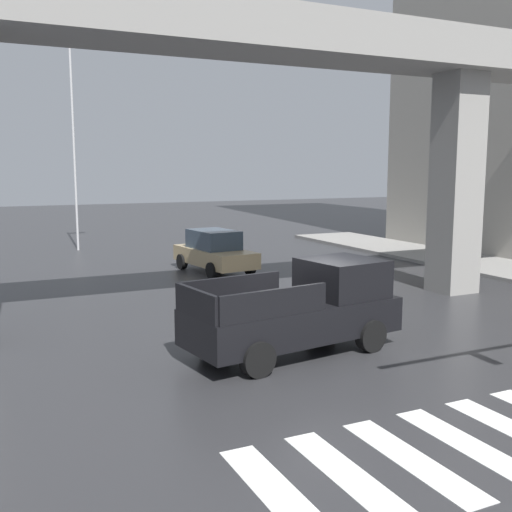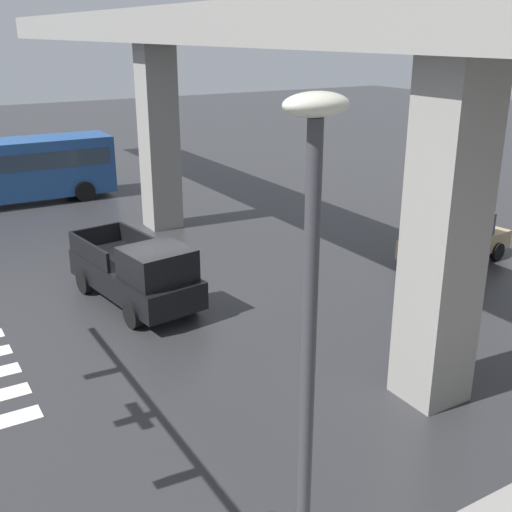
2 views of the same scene
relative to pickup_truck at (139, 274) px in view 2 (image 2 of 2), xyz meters
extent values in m
plane|color=#2D2D30|center=(0.42, 0.50, -0.99)|extent=(120.00, 120.00, 0.00)
cube|color=gray|center=(0.42, 3.78, 6.97)|extent=(53.35, 2.56, 1.20)
cube|color=gray|center=(-7.23, 3.78, 2.69)|extent=(1.30, 1.30, 7.36)
cube|color=gray|center=(8.08, 3.78, 2.69)|extent=(1.30, 1.30, 7.36)
cube|color=black|center=(-0.30, -0.04, -0.21)|extent=(5.31, 2.58, 0.80)
cube|color=black|center=(1.14, 0.16, 0.64)|extent=(1.92, 1.96, 0.90)
cube|color=#3F5160|center=(1.60, 0.22, 0.64)|extent=(0.33, 1.67, 0.77)
cube|color=black|center=(-1.55, 0.67, 0.49)|extent=(2.64, 0.46, 0.60)
cube|color=black|center=(-1.32, -1.06, 0.49)|extent=(2.64, 0.46, 0.60)
cube|color=black|center=(-2.77, -0.38, 0.49)|extent=(0.34, 1.75, 0.60)
cylinder|color=black|center=(1.14, 1.07, -0.61)|extent=(0.79, 0.38, 0.76)
cylinder|color=black|center=(1.39, -0.72, -0.61)|extent=(0.79, 0.38, 0.76)
cylinder|color=black|center=(-1.99, 0.64, -0.61)|extent=(0.79, 0.38, 0.76)
cylinder|color=black|center=(-1.74, -1.15, -0.61)|extent=(0.79, 0.38, 0.76)
cube|color=#2D3D4C|center=(-14.27, 3.78, 0.99)|extent=(2.25, 0.12, 1.49)
cylinder|color=black|center=(-15.52, 2.22, -0.51)|extent=(0.37, 0.97, 0.96)
cylinder|color=black|center=(-13.07, 2.18, -0.51)|extent=(0.37, 0.97, 0.96)
cube|color=tan|center=(2.12, 11.00, -0.35)|extent=(2.28, 4.48, 0.64)
cube|color=#384756|center=(2.10, 11.10, 0.35)|extent=(1.76, 2.40, 0.76)
cylinder|color=black|center=(3.14, 9.79, -0.67)|extent=(0.32, 0.66, 0.64)
cylinder|color=black|center=(1.43, 9.57, -0.67)|extent=(0.32, 0.66, 0.64)
cylinder|color=black|center=(2.81, 12.43, -0.67)|extent=(0.32, 0.66, 0.64)
cylinder|color=black|center=(1.10, 12.22, -0.67)|extent=(0.32, 0.66, 0.64)
cylinder|color=#38383D|center=(11.94, -2.41, 2.51)|extent=(0.16, 0.16, 7.00)
ellipsoid|color=beige|center=(11.94, -2.41, 6.13)|extent=(0.44, 0.70, 0.24)
camera|label=1|loc=(-6.85, -11.84, 3.26)|focal=42.21mm
camera|label=2|loc=(16.75, -5.91, 6.76)|focal=44.28mm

